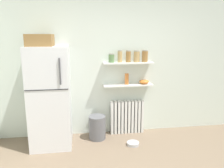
{
  "coord_description": "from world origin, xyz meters",
  "views": [
    {
      "loc": [
        -0.71,
        -2.02,
        1.86
      ],
      "look_at": [
        -0.18,
        1.6,
        1.05
      ],
      "focal_mm": 35.45,
      "sensor_mm": 36.0,
      "label": 1
    }
  ],
  "objects_px": {
    "vase": "(127,79)",
    "storage_jar_1": "(120,56)",
    "storage_jar_0": "(111,58)",
    "storage_jar_4": "(145,56)",
    "refrigerator": "(50,95)",
    "trash_bin": "(97,127)",
    "pet_food_bowl": "(133,144)",
    "storage_jar_3": "(137,56)",
    "radiator": "(127,117)",
    "shelf_bowl": "(144,82)",
    "storage_jar_2": "(128,56)"
  },
  "relations": [
    {
      "from": "vase",
      "to": "storage_jar_2",
      "type": "bearing_deg",
      "value": 0.0
    },
    {
      "from": "storage_jar_4",
      "to": "shelf_bowl",
      "type": "relative_size",
      "value": 1.21
    },
    {
      "from": "storage_jar_4",
      "to": "storage_jar_0",
      "type": "bearing_deg",
      "value": -180.0
    },
    {
      "from": "refrigerator",
      "to": "trash_bin",
      "type": "relative_size",
      "value": 4.34
    },
    {
      "from": "storage_jar_0",
      "to": "storage_jar_4",
      "type": "bearing_deg",
      "value": 0.0
    },
    {
      "from": "refrigerator",
      "to": "storage_jar_1",
      "type": "relative_size",
      "value": 8.62
    },
    {
      "from": "radiator",
      "to": "storage_jar_2",
      "type": "distance_m",
      "value": 1.17
    },
    {
      "from": "storage_jar_3",
      "to": "storage_jar_4",
      "type": "xyz_separation_m",
      "value": [
        0.15,
        0.0,
        0.0
      ]
    },
    {
      "from": "radiator",
      "to": "storage_jar_1",
      "type": "height_order",
      "value": "storage_jar_1"
    },
    {
      "from": "refrigerator",
      "to": "radiator",
      "type": "relative_size",
      "value": 2.92
    },
    {
      "from": "storage_jar_2",
      "to": "trash_bin",
      "type": "height_order",
      "value": "storage_jar_2"
    },
    {
      "from": "storage_jar_1",
      "to": "shelf_bowl",
      "type": "height_order",
      "value": "storage_jar_1"
    },
    {
      "from": "refrigerator",
      "to": "pet_food_bowl",
      "type": "relative_size",
      "value": 8.84
    },
    {
      "from": "refrigerator",
      "to": "shelf_bowl",
      "type": "relative_size",
      "value": 10.52
    },
    {
      "from": "shelf_bowl",
      "to": "pet_food_bowl",
      "type": "relative_size",
      "value": 0.84
    },
    {
      "from": "refrigerator",
      "to": "storage_jar_3",
      "type": "xyz_separation_m",
      "value": [
        1.54,
        0.23,
        0.6
      ]
    },
    {
      "from": "storage_jar_2",
      "to": "radiator",
      "type": "bearing_deg",
      "value": 90.0
    },
    {
      "from": "refrigerator",
      "to": "storage_jar_3",
      "type": "height_order",
      "value": "refrigerator"
    },
    {
      "from": "storage_jar_2",
      "to": "shelf_bowl",
      "type": "relative_size",
      "value": 1.2
    },
    {
      "from": "storage_jar_1",
      "to": "storage_jar_4",
      "type": "bearing_deg",
      "value": 0.0
    },
    {
      "from": "trash_bin",
      "to": "pet_food_bowl",
      "type": "distance_m",
      "value": 0.71
    },
    {
      "from": "refrigerator",
      "to": "radiator",
      "type": "height_order",
      "value": "refrigerator"
    },
    {
      "from": "shelf_bowl",
      "to": "storage_jar_1",
      "type": "bearing_deg",
      "value": 180.0
    },
    {
      "from": "storage_jar_2",
      "to": "storage_jar_4",
      "type": "relative_size",
      "value": 0.99
    },
    {
      "from": "storage_jar_0",
      "to": "refrigerator",
      "type": "bearing_deg",
      "value": -168.11
    },
    {
      "from": "trash_bin",
      "to": "pet_food_bowl",
      "type": "bearing_deg",
      "value": -29.94
    },
    {
      "from": "storage_jar_3",
      "to": "vase",
      "type": "xyz_separation_m",
      "value": [
        -0.18,
        0.0,
        -0.41
      ]
    },
    {
      "from": "storage_jar_1",
      "to": "storage_jar_4",
      "type": "distance_m",
      "value": 0.46
    },
    {
      "from": "vase",
      "to": "shelf_bowl",
      "type": "height_order",
      "value": "vase"
    },
    {
      "from": "storage_jar_1",
      "to": "storage_jar_2",
      "type": "relative_size",
      "value": 1.01
    },
    {
      "from": "radiator",
      "to": "shelf_bowl",
      "type": "height_order",
      "value": "shelf_bowl"
    },
    {
      "from": "storage_jar_4",
      "to": "radiator",
      "type": "bearing_deg",
      "value": 174.46
    },
    {
      "from": "storage_jar_0",
      "to": "vase",
      "type": "height_order",
      "value": "storage_jar_0"
    },
    {
      "from": "radiator",
      "to": "shelf_bowl",
      "type": "bearing_deg",
      "value": -5.53
    },
    {
      "from": "radiator",
      "to": "storage_jar_1",
      "type": "relative_size",
      "value": 2.95
    },
    {
      "from": "radiator",
      "to": "storage_jar_3",
      "type": "distance_m",
      "value": 1.17
    },
    {
      "from": "storage_jar_1",
      "to": "pet_food_bowl",
      "type": "xyz_separation_m",
      "value": [
        0.15,
        -0.49,
        -1.46
      ]
    },
    {
      "from": "vase",
      "to": "storage_jar_1",
      "type": "bearing_deg",
      "value": 180.0
    },
    {
      "from": "trash_bin",
      "to": "pet_food_bowl",
      "type": "height_order",
      "value": "trash_bin"
    },
    {
      "from": "storage_jar_1",
      "to": "storage_jar_4",
      "type": "relative_size",
      "value": 1.0
    },
    {
      "from": "storage_jar_3",
      "to": "radiator",
      "type": "bearing_deg",
      "value": 169.02
    },
    {
      "from": "storage_jar_2",
      "to": "shelf_bowl",
      "type": "bearing_deg",
      "value": 0.0
    },
    {
      "from": "radiator",
      "to": "storage_jar_3",
      "type": "bearing_deg",
      "value": -10.98
    },
    {
      "from": "pet_food_bowl",
      "to": "storage_jar_0",
      "type": "bearing_deg",
      "value": 122.14
    },
    {
      "from": "storage_jar_1",
      "to": "storage_jar_0",
      "type": "bearing_deg",
      "value": -180.0
    },
    {
      "from": "trash_bin",
      "to": "shelf_bowl",
      "type": "bearing_deg",
      "value": 9.29
    },
    {
      "from": "storage_jar_0",
      "to": "storage_jar_3",
      "type": "relative_size",
      "value": 0.77
    },
    {
      "from": "storage_jar_3",
      "to": "trash_bin",
      "type": "xyz_separation_m",
      "value": [
        -0.75,
        -0.15,
        -1.27
      ]
    },
    {
      "from": "storage_jar_0",
      "to": "vase",
      "type": "relative_size",
      "value": 0.8
    },
    {
      "from": "storage_jar_2",
      "to": "pet_food_bowl",
      "type": "bearing_deg",
      "value": -90.4
    }
  ]
}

